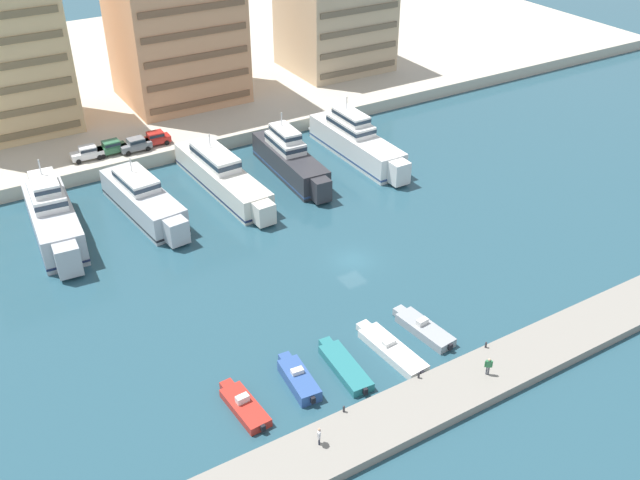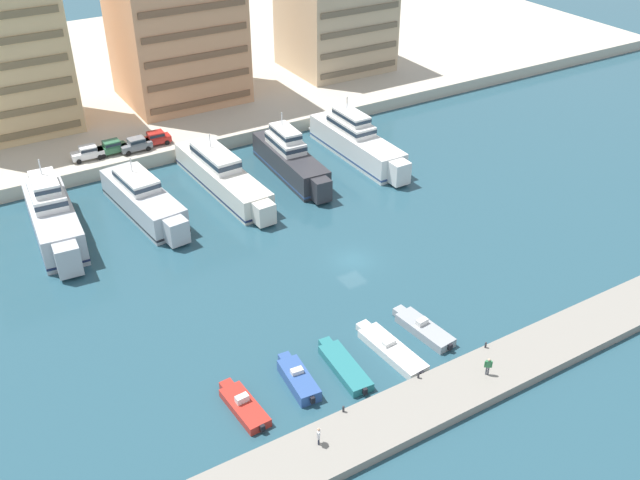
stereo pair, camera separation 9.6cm
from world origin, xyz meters
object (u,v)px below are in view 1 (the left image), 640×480
Objects in this scene: motorboat_red_far_left at (244,406)px; pedestrian_near_edge at (319,435)px; yacht_ivory_mid_left at (222,175)px; motorboat_white_center_left at (391,349)px; car_grey_mid_left at (136,144)px; yacht_silver_far_left at (53,217)px; pedestrian_mid_deck at (489,365)px; yacht_silver_left at (144,200)px; car_red_center_left at (155,138)px; motorboat_blue_left at (298,379)px; yacht_white_center at (356,142)px; motorboat_teal_mid_left at (344,366)px; car_white_far_left at (87,152)px; car_green_left at (111,147)px; motorboat_grey_center at (424,329)px; yacht_charcoal_center_left at (290,159)px.

pedestrian_near_edge is (2.98, -6.85, 1.42)m from motorboat_red_far_left.
motorboat_white_center_left is (-0.04, -36.05, -1.45)m from yacht_ivory_mid_left.
motorboat_white_center_left is at bearing -82.10° from car_grey_mid_left.
yacht_silver_far_left is 10.77× the size of pedestrian_mid_deck.
yacht_silver_left reaches higher than car_red_center_left.
yacht_silver_far_left is 3.00× the size of motorboat_blue_left.
yacht_white_center is at bearing 0.27° from yacht_silver_left.
pedestrian_mid_deck is at bearing -38.01° from motorboat_teal_mid_left.
car_green_left is (3.11, 0.04, 0.00)m from car_white_far_left.
pedestrian_mid_deck is at bearing -56.28° from motorboat_white_center_left.
car_white_far_left is (-2.45, 14.22, 0.94)m from yacht_silver_left.
yacht_silver_far_left is 35.44m from motorboat_red_far_left.
pedestrian_mid_deck reaches higher than motorboat_red_far_left.
pedestrian_mid_deck reaches higher than motorboat_grey_center.
motorboat_grey_center is 1.74× the size of car_red_center_left.
motorboat_teal_mid_left is 4.61× the size of pedestrian_near_edge.
car_red_center_left is at bearing 11.44° from car_grey_mid_left.
yacht_white_center is 37.65m from motorboat_grey_center.
motorboat_teal_mid_left is 1.82× the size of car_white_far_left.
motorboat_blue_left is at bearing 72.56° from pedestrian_near_edge.
motorboat_teal_mid_left is 4.37× the size of pedestrian_mid_deck.
car_grey_mid_left is (-6.76, 12.37, 0.99)m from yacht_ivory_mid_left.
car_white_far_left reaches higher than motorboat_white_center_left.
car_grey_mid_left is (-26.23, 13.29, 0.64)m from yacht_white_center.
motorboat_red_far_left is at bearing -91.58° from car_white_far_left.
yacht_white_center reaches higher than yacht_silver_left.
car_green_left is at bearing 51.98° from yacht_silver_far_left.
car_red_center_left reaches higher than motorboat_teal_mid_left.
car_grey_mid_left is at bearing 101.67° from pedestrian_mid_deck.
car_green_left reaches higher than motorboat_grey_center.
car_white_far_left is 55.54m from pedestrian_near_edge.
motorboat_teal_mid_left is at bearing -1.57° from motorboat_red_far_left.
motorboat_teal_mid_left is at bearing -65.57° from yacht_silver_far_left.
motorboat_grey_center is 51.45m from car_white_far_left.
car_red_center_left is (-3.84, 49.01, 2.44)m from motorboat_white_center_left.
pedestrian_near_edge is at bearing -94.76° from car_grey_mid_left.
car_green_left is at bearing 95.89° from motorboat_teal_mid_left.
motorboat_blue_left is 1.49× the size of car_white_far_left.
pedestrian_near_edge reaches higher than motorboat_teal_mid_left.
yacht_silver_far_left reaches higher than motorboat_red_far_left.
yacht_silver_far_left reaches higher than yacht_ivory_mid_left.
yacht_ivory_mid_left is 1.23× the size of yacht_charcoal_center_left.
motorboat_grey_center is at bearing -113.97° from yacht_white_center.
motorboat_red_far_left is 1.04× the size of motorboat_blue_left.
yacht_charcoal_center_left is at bearing 179.89° from yacht_white_center.
motorboat_teal_mid_left is (9.50, -0.26, -0.02)m from motorboat_red_far_left.
car_grey_mid_left is at bearing 81.05° from motorboat_red_far_left.
yacht_ivory_mid_left is 16.49m from car_green_left.
car_grey_mid_left is at bearing 153.13° from yacht_white_center.
yacht_ivory_mid_left is at bearing 89.93° from motorboat_white_center_left.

